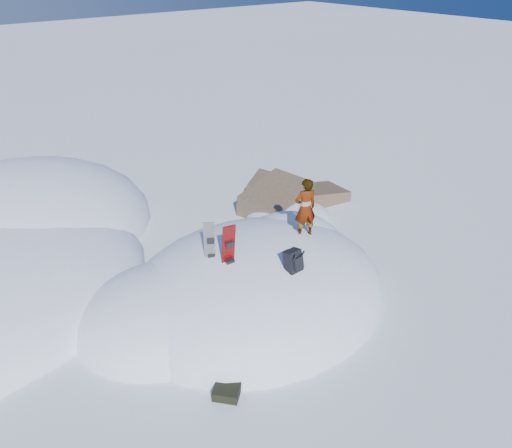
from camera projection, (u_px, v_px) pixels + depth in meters
ground at (256, 295)px, 12.70m from camera, size 120.00×120.00×0.00m
snow_mound at (245, 293)px, 12.77m from camera, size 8.00×6.00×3.00m
rock_outcrop at (286, 211)px, 16.79m from camera, size 4.68×4.41×1.68m
snowboard_red at (229, 254)px, 11.34m from camera, size 0.36×0.32×1.63m
snowboard_dark at (210, 250)px, 11.63m from camera, size 0.33×0.31×1.39m
backpack at (294, 261)px, 11.18m from camera, size 0.37×0.43×0.60m
gear_pile at (230, 383)px, 9.95m from camera, size 0.99×0.86×0.26m
person at (305, 208)px, 12.40m from camera, size 0.67×0.54×1.59m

